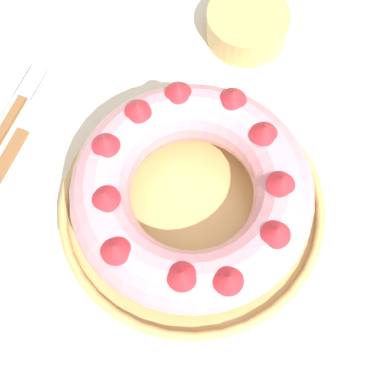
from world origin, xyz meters
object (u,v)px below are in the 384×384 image
serving_dish (192,207)px  bundt_cake (192,191)px  side_bowl (247,25)px  cake_knife (22,133)px  fork (14,113)px

serving_dish → bundt_cake: 0.05m
serving_dish → side_bowl: 0.29m
bundt_cake → serving_dish: bearing=-47.2°
serving_dish → bundt_cake: (-0.00, 0.00, 0.05)m
cake_knife → serving_dish: bearing=-8.7°
cake_knife → side_bowl: bearing=45.3°
bundt_cake → cake_knife: bearing=175.5°
fork → cake_knife: size_ratio=1.07×
serving_dish → fork: (-0.29, 0.04, -0.01)m
cake_knife → side_bowl: (0.23, 0.27, 0.02)m
serving_dish → side_bowl: (-0.03, 0.29, 0.01)m
serving_dish → side_bowl: bearing=95.2°
serving_dish → fork: bearing=171.3°
cake_knife → bundt_cake: bearing=-8.7°
cake_knife → side_bowl: size_ratio=1.54×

